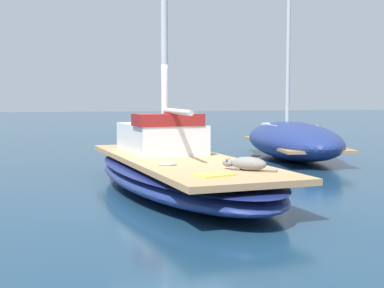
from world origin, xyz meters
TOP-DOWN VIEW (x-y plane):
  - ground_plane at (0.00, 0.00)m, footprint 120.00×120.00m
  - sailboat_main at (0.00, 0.00)m, footprint 3.28×7.47m
  - mast_main at (-0.10, 0.73)m, footprint 0.14×2.27m
  - cabin_house at (-0.13, 1.11)m, footprint 1.63×2.36m
  - dog_grey at (0.63, -2.05)m, footprint 0.73×0.73m
  - deck_winch at (0.91, -1.73)m, footprint 0.16×0.16m
  - coiled_rope at (-0.45, -1.05)m, footprint 0.32×0.32m
  - deck_towel at (-0.04, -2.50)m, footprint 0.64×0.51m
  - moored_boat_starboard_side at (4.56, 4.70)m, footprint 3.13×6.23m

SIDE VIEW (x-z plane):
  - ground_plane at x=0.00m, z-range 0.00..0.00m
  - sailboat_main at x=0.00m, z-range 0.01..0.67m
  - moored_boat_starboard_side at x=4.56m, z-range -3.37..4.53m
  - deck_towel at x=-0.04m, z-range 0.66..0.69m
  - coiled_rope at x=-0.45m, z-range 0.66..0.70m
  - deck_winch at x=0.91m, z-range 0.65..0.86m
  - dog_grey at x=0.63m, z-range 0.66..0.88m
  - cabin_house at x=-0.13m, z-range 0.59..1.43m
  - mast_main at x=-0.10m, z-range 0.31..6.80m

